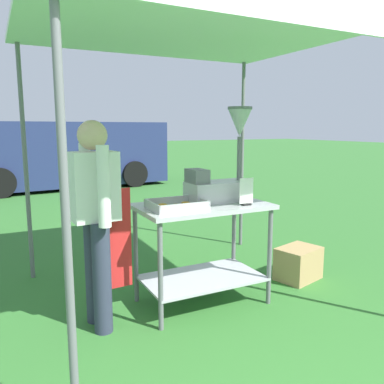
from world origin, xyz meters
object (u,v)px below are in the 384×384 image
object	(u,v)px
donut_tray	(176,206)
van_navy	(63,154)
menu_sign	(246,194)
supply_crate	(298,263)
donut_fryer	(222,171)
vendor	(96,215)
stall_canopy	(198,34)
donut_cart	(202,233)

from	to	relation	value
donut_tray	van_navy	xyz separation A→B (m)	(0.34, 7.86, -0.04)
menu_sign	supply_crate	xyz separation A→B (m)	(0.83, 0.24, -0.83)
donut_fryer	vendor	distance (m)	1.19
stall_canopy	van_navy	size ratio (longest dim) A/B	0.52
donut_tray	van_navy	size ratio (longest dim) A/B	0.08
donut_cart	menu_sign	xyz separation A→B (m)	(0.31, -0.21, 0.35)
donut_tray	menu_sign	bearing A→B (deg)	-12.70
vendor	stall_canopy	bearing A→B (deg)	6.90
donut_tray	vendor	xyz separation A→B (m)	(-0.64, 0.06, -0.02)
supply_crate	van_navy	world-z (taller)	van_navy
van_navy	donut_tray	bearing A→B (deg)	-92.49
supply_crate	donut_fryer	bearing A→B (deg)	178.33
stall_canopy	donut_tray	world-z (taller)	stall_canopy
donut_tray	van_navy	distance (m)	7.87
donut_cart	vendor	size ratio (longest dim) A/B	0.70
van_navy	vendor	bearing A→B (deg)	-97.16
stall_canopy	vendor	world-z (taller)	stall_canopy
stall_canopy	donut_fryer	bearing A→B (deg)	-9.90
donut_cart	donut_tray	bearing A→B (deg)	-165.88
donut_fryer	supply_crate	xyz separation A→B (m)	(0.92, -0.03, -1.00)
van_navy	donut_fryer	bearing A→B (deg)	-88.71
supply_crate	vendor	bearing A→B (deg)	-178.76
donut_tray	supply_crate	bearing A→B (deg)	4.10
van_navy	stall_canopy	bearing A→B (deg)	-90.42
van_navy	supply_crate	bearing A→B (deg)	-82.00
donut_fryer	van_navy	bearing A→B (deg)	91.29
vendor	van_navy	world-z (taller)	van_navy
menu_sign	supply_crate	size ratio (longest dim) A/B	0.46
vendor	van_navy	size ratio (longest dim) A/B	0.30
stall_canopy	vendor	bearing A→B (deg)	-173.10
stall_canopy	donut_fryer	xyz separation A→B (m)	(0.23, -0.04, -1.16)
menu_sign	donut_fryer	bearing A→B (deg)	107.33
supply_crate	donut_cart	bearing A→B (deg)	-178.45
stall_canopy	donut_cart	world-z (taller)	stall_canopy
donut_fryer	menu_sign	xyz separation A→B (m)	(0.08, -0.26, -0.17)
stall_canopy	donut_tray	xyz separation A→B (m)	(-0.28, -0.17, -1.40)
donut_fryer	van_navy	distance (m)	7.74
stall_canopy	donut_cart	distance (m)	1.68
donut_tray	donut_fryer	bearing A→B (deg)	14.10
menu_sign	vendor	distance (m)	1.25
donut_fryer	donut_cart	bearing A→B (deg)	-165.93
vendor	supply_crate	distance (m)	2.20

